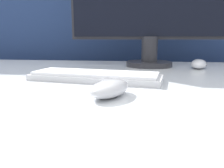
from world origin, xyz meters
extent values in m
cube|color=navy|center=(0.00, 0.70, 0.74)|extent=(5.00, 0.03, 1.48)
ellipsoid|color=silver|center=(-0.02, -0.16, 0.74)|extent=(0.10, 0.13, 0.03)
cube|color=silver|center=(-0.09, 0.01, 0.73)|extent=(0.38, 0.17, 0.02)
cube|color=white|center=(-0.09, 0.01, 0.74)|extent=(0.36, 0.15, 0.01)
cylinder|color=#28282D|center=(0.07, 0.36, 0.73)|extent=(0.19, 0.19, 0.02)
cylinder|color=#28282D|center=(0.07, 0.36, 0.79)|extent=(0.07, 0.07, 0.10)
ellipsoid|color=white|center=(0.26, 0.31, 0.74)|extent=(0.09, 0.13, 0.04)
camera|label=1|loc=(0.04, -0.58, 0.84)|focal=35.00mm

